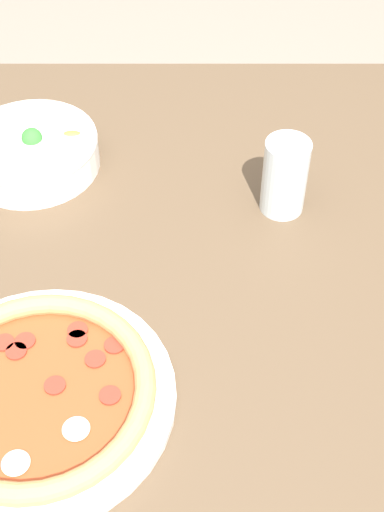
# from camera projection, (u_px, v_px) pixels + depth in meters

# --- Properties ---
(ground_plane) EXTENTS (8.00, 8.00, 0.00)m
(ground_plane) POSITION_uv_depth(u_px,v_px,m) (149.00, 495.00, 1.56)
(ground_plane) COLOR gray
(dining_table) EXTENTS (1.37, 1.00, 0.77)m
(dining_table) POSITION_uv_depth(u_px,v_px,m) (129.00, 303.00, 1.07)
(dining_table) COLOR brown
(dining_table) RESTS_ON ground_plane
(pizza) EXTENTS (0.33, 0.33, 0.04)m
(pizza) POSITION_uv_depth(u_px,v_px,m) (38.00, 393.00, 0.83)
(pizza) COLOR white
(pizza) RESTS_ON dining_table
(bowl) EXTENTS (0.21, 0.21, 0.07)m
(bowl) POSITION_uv_depth(u_px,v_px,m) (32.00, 150.00, 1.12)
(bowl) COLOR white
(bowl) RESTS_ON dining_table
(glass) EXTENTS (0.07, 0.07, 0.12)m
(glass) POSITION_uv_depth(u_px,v_px,m) (285.00, 177.00, 1.03)
(glass) COLOR silver
(glass) RESTS_ON dining_table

